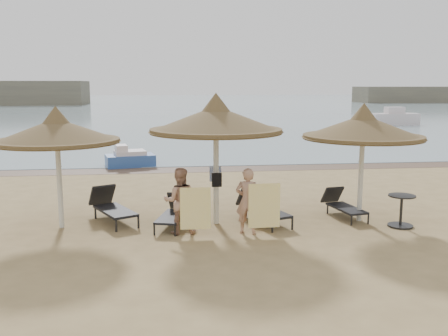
{
  "coord_description": "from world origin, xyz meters",
  "views": [
    {
      "loc": [
        -1.72,
        -11.01,
        3.5
      ],
      "look_at": [
        -0.25,
        1.2,
        1.42
      ],
      "focal_mm": 40.0,
      "sensor_mm": 36.0,
      "label": 1
    }
  ],
  "objects_px": {
    "lounger_near_left": "(174,212)",
    "person_right": "(248,196)",
    "palapa_left": "(57,131)",
    "side_table": "(401,212)",
    "palapa_center": "(216,120)",
    "lounger_near_right": "(261,207)",
    "pedal_boat": "(129,158)",
    "person_left": "(180,196)",
    "lounger_far_right": "(342,204)",
    "palapa_right": "(363,128)",
    "lounger_far_left": "(111,206)"
  },
  "relations": [
    {
      "from": "palapa_right",
      "to": "lounger_far_right",
      "type": "xyz_separation_m",
      "value": [
        -0.29,
        0.47,
        -2.09
      ]
    },
    {
      "from": "pedal_boat",
      "to": "lounger_far_left",
      "type": "bearing_deg",
      "value": -101.89
    },
    {
      "from": "lounger_near_right",
      "to": "person_left",
      "type": "bearing_deg",
      "value": -177.64
    },
    {
      "from": "palapa_left",
      "to": "pedal_boat",
      "type": "distance_m",
      "value": 9.49
    },
    {
      "from": "lounger_near_left",
      "to": "pedal_boat",
      "type": "distance_m",
      "value": 9.49
    },
    {
      "from": "lounger_near_left",
      "to": "person_right",
      "type": "relative_size",
      "value": 0.96
    },
    {
      "from": "lounger_far_left",
      "to": "lounger_near_right",
      "type": "relative_size",
      "value": 1.0
    },
    {
      "from": "palapa_left",
      "to": "side_table",
      "type": "xyz_separation_m",
      "value": [
        8.35,
        -0.92,
        -2.0
      ]
    },
    {
      "from": "lounger_near_left",
      "to": "pedal_boat",
      "type": "bearing_deg",
      "value": 115.79
    },
    {
      "from": "person_right",
      "to": "person_left",
      "type": "bearing_deg",
      "value": 11.3
    },
    {
      "from": "palapa_center",
      "to": "palapa_left",
      "type": "bearing_deg",
      "value": 178.59
    },
    {
      "from": "lounger_far_left",
      "to": "lounger_near_left",
      "type": "bearing_deg",
      "value": -48.44
    },
    {
      "from": "lounger_far_right",
      "to": "person_right",
      "type": "xyz_separation_m",
      "value": [
        -2.78,
        -1.24,
        0.59
      ]
    },
    {
      "from": "lounger_near_right",
      "to": "palapa_center",
      "type": "bearing_deg",
      "value": 165.27
    },
    {
      "from": "palapa_right",
      "to": "person_right",
      "type": "height_order",
      "value": "palapa_right"
    },
    {
      "from": "palapa_left",
      "to": "palapa_right",
      "type": "bearing_deg",
      "value": -2.04
    },
    {
      "from": "lounger_near_right",
      "to": "person_right",
      "type": "height_order",
      "value": "person_right"
    },
    {
      "from": "palapa_right",
      "to": "pedal_boat",
      "type": "bearing_deg",
      "value": 124.37
    },
    {
      "from": "side_table",
      "to": "pedal_boat",
      "type": "xyz_separation_m",
      "value": [
        -7.29,
        10.13,
        -0.03
      ]
    },
    {
      "from": "lounger_near_left",
      "to": "person_left",
      "type": "height_order",
      "value": "person_left"
    },
    {
      "from": "palapa_center",
      "to": "lounger_near_right",
      "type": "xyz_separation_m",
      "value": [
        1.18,
        0.09,
        -2.24
      ]
    },
    {
      "from": "lounger_far_right",
      "to": "lounger_near_right",
      "type": "bearing_deg",
      "value": 174.77
    },
    {
      "from": "lounger_near_right",
      "to": "lounger_far_right",
      "type": "xyz_separation_m",
      "value": [
        2.24,
        0.21,
        -0.05
      ]
    },
    {
      "from": "side_table",
      "to": "person_right",
      "type": "distance_m",
      "value": 3.91
    },
    {
      "from": "palapa_center",
      "to": "lounger_near_left",
      "type": "height_order",
      "value": "palapa_center"
    },
    {
      "from": "lounger_near_left",
      "to": "side_table",
      "type": "relative_size",
      "value": 2.19
    },
    {
      "from": "lounger_near_left",
      "to": "pedal_boat",
      "type": "relative_size",
      "value": 0.78
    },
    {
      "from": "palapa_left",
      "to": "palapa_center",
      "type": "relative_size",
      "value": 0.91
    },
    {
      "from": "lounger_far_left",
      "to": "palapa_center",
      "type": "bearing_deg",
      "value": -39.57
    },
    {
      "from": "palapa_right",
      "to": "pedal_boat",
      "type": "relative_size",
      "value": 1.37
    },
    {
      "from": "palapa_left",
      "to": "person_left",
      "type": "relative_size",
      "value": 1.65
    },
    {
      "from": "lounger_near_left",
      "to": "person_right",
      "type": "height_order",
      "value": "person_right"
    },
    {
      "from": "lounger_near_left",
      "to": "lounger_far_right",
      "type": "bearing_deg",
      "value": 19.67
    },
    {
      "from": "lounger_near_right",
      "to": "side_table",
      "type": "distance_m",
      "value": 3.47
    },
    {
      "from": "side_table",
      "to": "person_right",
      "type": "height_order",
      "value": "person_right"
    },
    {
      "from": "lounger_far_left",
      "to": "lounger_near_right",
      "type": "bearing_deg",
      "value": -34.48
    },
    {
      "from": "palapa_center",
      "to": "person_right",
      "type": "bearing_deg",
      "value": -55.59
    },
    {
      "from": "palapa_right",
      "to": "side_table",
      "type": "distance_m",
      "value": 2.29
    },
    {
      "from": "lounger_near_right",
      "to": "pedal_boat",
      "type": "relative_size",
      "value": 0.89
    },
    {
      "from": "lounger_near_right",
      "to": "person_left",
      "type": "xyz_separation_m",
      "value": [
        -2.12,
        -0.83,
        0.54
      ]
    },
    {
      "from": "palapa_center",
      "to": "lounger_near_right",
      "type": "bearing_deg",
      "value": 4.37
    },
    {
      "from": "lounger_far_left",
      "to": "person_right",
      "type": "height_order",
      "value": "person_right"
    },
    {
      "from": "lounger_far_left",
      "to": "lounger_far_right",
      "type": "bearing_deg",
      "value": -29.78
    },
    {
      "from": "lounger_far_right",
      "to": "side_table",
      "type": "distance_m",
      "value": 1.57
    },
    {
      "from": "palapa_left",
      "to": "side_table",
      "type": "distance_m",
      "value": 8.63
    },
    {
      "from": "person_left",
      "to": "pedal_boat",
      "type": "relative_size",
      "value": 0.82
    },
    {
      "from": "lounger_far_left",
      "to": "lounger_near_right",
      "type": "xyz_separation_m",
      "value": [
        3.85,
        -0.51,
        -0.01
      ]
    },
    {
      "from": "palapa_center",
      "to": "palapa_right",
      "type": "relative_size",
      "value": 1.09
    },
    {
      "from": "lounger_near_left",
      "to": "lounger_far_right",
      "type": "height_order",
      "value": "lounger_near_left"
    },
    {
      "from": "lounger_near_left",
      "to": "person_right",
      "type": "xyz_separation_m",
      "value": [
        1.71,
        -0.91,
        0.58
      ]
    }
  ]
}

